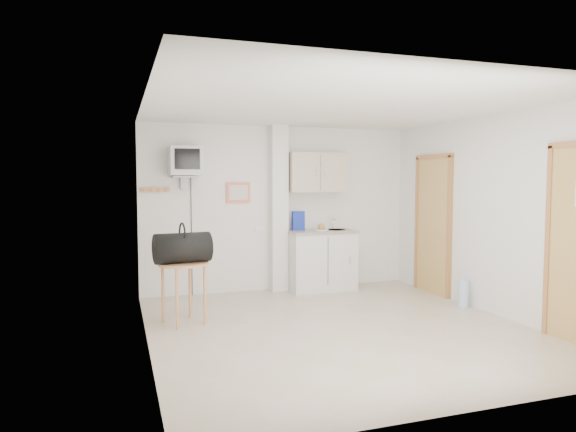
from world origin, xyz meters
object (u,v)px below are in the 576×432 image
object	(u,v)px
round_table	(183,271)
water_bottle	(463,293)
crt_television	(185,162)
duffel_bag	(182,248)

from	to	relation	value
round_table	water_bottle	bearing A→B (deg)	-5.83
crt_television	water_bottle	xyz separation A→B (m)	(3.43, -1.63, -1.76)
crt_television	round_table	size ratio (longest dim) A/B	2.97
round_table	crt_television	bearing A→B (deg)	80.99
round_table	water_bottle	size ratio (longest dim) A/B	1.83
crt_television	duffel_bag	bearing A→B (deg)	-99.28
crt_television	water_bottle	bearing A→B (deg)	-25.47
duffel_bag	water_bottle	bearing A→B (deg)	-13.17
crt_television	water_bottle	world-z (taller)	crt_television
round_table	duffel_bag	bearing A→B (deg)	-108.37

